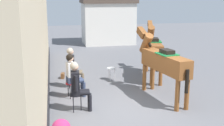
{
  "coord_description": "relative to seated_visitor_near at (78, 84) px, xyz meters",
  "views": [
    {
      "loc": [
        -2.2,
        -7.49,
        3.14
      ],
      "look_at": [
        -0.4,
        1.2,
        1.05
      ],
      "focal_mm": 46.88,
      "sensor_mm": 36.0,
      "label": 1
    }
  ],
  "objects": [
    {
      "name": "ground_plane",
      "position": [
        1.57,
        2.88,
        -0.78
      ],
      "size": [
        40.0,
        40.0,
        0.0
      ],
      "primitive_type": "plane",
      "color": "slate"
    },
    {
      "name": "pub_facade_wall",
      "position": [
        -0.97,
        1.38,
        0.76
      ],
      "size": [
        0.34,
        14.0,
        3.4
      ],
      "color": "#CCB793",
      "rests_on": "ground_plane"
    },
    {
      "name": "distant_cottage",
      "position": [
        2.97,
        11.1,
        1.02
      ],
      "size": [
        3.4,
        2.6,
        3.5
      ],
      "color": "silver",
      "rests_on": "ground_plane"
    },
    {
      "name": "seated_visitor_near",
      "position": [
        0.0,
        0.0,
        0.0
      ],
      "size": [
        0.61,
        0.49,
        1.39
      ],
      "color": "black",
      "rests_on": "ground_plane"
    },
    {
      "name": "seated_visitor_middle",
      "position": [
        -0.05,
        1.12,
        0.0
      ],
      "size": [
        0.61,
        0.48,
        1.39
      ],
      "color": "red",
      "rests_on": "ground_plane"
    },
    {
      "name": "seated_visitor_far",
      "position": [
        0.03,
        2.12,
        0.0
      ],
      "size": [
        0.61,
        0.49,
        1.39
      ],
      "color": "red",
      "rests_on": "ground_plane"
    },
    {
      "name": "saddled_horse_near",
      "position": [
        2.62,
        0.53,
        0.38
      ],
      "size": [
        0.8,
        2.98,
        2.06
      ],
      "color": "brown",
      "rests_on": "ground_plane"
    },
    {
      "name": "saddled_horse_far",
      "position": [
        3.14,
        2.81,
        0.38
      ],
      "size": [
        0.96,
        2.95,
        2.06
      ],
      "color": "brown",
      "rests_on": "ground_plane"
    },
    {
      "name": "spare_stool_white",
      "position": [
        1.49,
        2.76,
        -0.38
      ],
      "size": [
        0.32,
        0.32,
        0.46
      ],
      "color": "white",
      "rests_on": "ground_plane"
    },
    {
      "name": "satchel_bag",
      "position": [
        -0.29,
        3.33,
        -0.68
      ],
      "size": [
        0.17,
        0.3,
        0.2
      ],
      "primitive_type": "cube",
      "rotation": [
        0.0,
        0.0,
        1.4
      ],
      "color": "brown",
      "rests_on": "ground_plane"
    }
  ]
}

